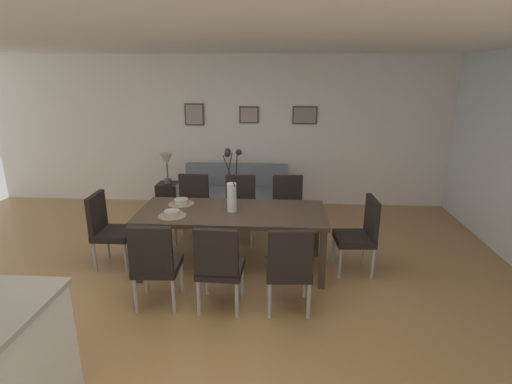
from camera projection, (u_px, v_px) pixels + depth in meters
The scene contains 23 objects.
ground_plane at pixel (212, 296), 4.23m from camera, with size 9.00×9.00×0.00m, color #A87A47.
back_wall_panel at pixel (241, 131), 6.95m from camera, with size 9.00×0.10×2.60m, color white.
ceiling_panel at pixel (210, 37), 3.84m from camera, with size 9.00×7.20×0.08m, color white.
dining_table at pixel (232, 216), 4.66m from camera, with size 2.20×0.94×0.74m.
dining_chair_near_left at pixel (155, 261), 3.91m from camera, with size 0.46×0.46×0.92m.
dining_chair_near_right at pixel (193, 204), 5.57m from camera, with size 0.45×0.45×0.92m.
dining_chair_far_left at pixel (219, 264), 3.86m from camera, with size 0.46×0.46×0.92m.
dining_chair_far_right at pixel (240, 205), 5.54m from camera, with size 0.45×0.45×0.92m.
dining_chair_mid_left at pixel (289, 265), 3.83m from camera, with size 0.47×0.47×0.92m.
dining_chair_mid_right at pixel (288, 206), 5.53m from camera, with size 0.47×0.47×0.92m.
dining_chair_head_west at pixel (107, 226), 4.78m from camera, with size 0.45×0.45×0.92m.
dining_chair_head_east at pixel (361, 232), 4.63m from camera, with size 0.47×0.47×0.92m.
centerpiece_vase at pixel (232, 188), 4.56m from camera, with size 0.21×0.23×0.73m.
placemat_near_left at pixel (172, 216), 4.48m from camera, with size 0.32×0.32×0.01m, color #7F705B.
bowl_near_left at pixel (172, 213), 4.47m from camera, with size 0.17×0.17×0.07m.
placemat_near_right at pixel (181, 204), 4.88m from camera, with size 0.32×0.32×0.01m, color #7F705B.
bowl_near_right at pixel (181, 201), 4.87m from camera, with size 0.17×0.17×0.07m.
sofa at pixel (235, 198), 6.60m from camera, with size 1.74×0.84×0.80m.
side_table at pixel (169, 198), 6.67m from camera, with size 0.36×0.36×0.52m, color black.
table_lamp at pixel (167, 162), 6.48m from camera, with size 0.22×0.22×0.51m.
framed_picture_left at pixel (194, 115), 6.85m from camera, with size 0.34×0.03×0.38m.
framed_picture_center at pixel (249, 115), 6.79m from camera, with size 0.33×0.03×0.29m.
framed_picture_right at pixel (305, 115), 6.73m from camera, with size 0.42×0.03×0.31m.
Camera 1 is at (0.71, -3.68, 2.32)m, focal length 27.64 mm.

